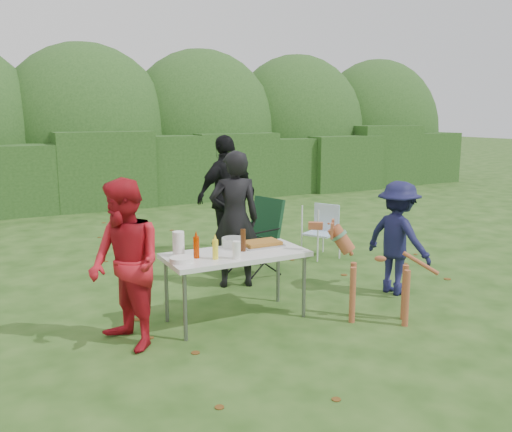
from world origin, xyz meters
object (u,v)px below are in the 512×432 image
paper_towel_roll (178,244)px  lawn_chair (321,231)px  child (398,238)px  beer_bottle (243,240)px  dog (380,274)px  mustard_bottle (215,249)px  person_cook (235,219)px  camping_chair (254,237)px  person_red_jacket (125,265)px  ketchup_bottle (196,247)px  person_black_puffy (227,196)px  folding_table (236,257)px

paper_towel_roll → lawn_chair: bearing=29.3°
child → beer_bottle: size_ratio=5.78×
child → beer_bottle: bearing=75.7°
dog → mustard_bottle: size_ratio=5.47×
person_cook → camping_chair: person_cook is taller
person_red_jacket → person_cook: bearing=110.1°
dog → ketchup_bottle: size_ratio=4.97×
person_black_puffy → paper_towel_roll: (-1.65, -2.39, -0.07)m
dog → paper_towel_roll: 2.13m
person_cook → ketchup_bottle: person_cook is taller
child → camping_chair: (-1.19, 1.50, -0.17)m
ketchup_bottle → paper_towel_roll: (-0.14, 0.15, 0.02)m
child → lawn_chair: size_ratio=1.71×
person_black_puffy → child: (1.07, -2.65, -0.24)m
person_red_jacket → ketchup_bottle: bearing=85.2°
person_cook → beer_bottle: 1.11m
person_red_jacket → dog: size_ratio=1.47×
person_black_puffy → mustard_bottle: person_black_puffy is taller
child → camping_chair: child is taller
folding_table → ketchup_bottle: 0.48m
person_red_jacket → person_black_puffy: (2.27, 2.68, 0.13)m
person_cook → person_red_jacket: size_ratio=1.08×
person_red_jacket → person_black_puffy: bearing=124.4°
folding_table → child: size_ratio=1.08×
person_cook → person_black_puffy: (0.57, 1.47, 0.07)m
folding_table → lawn_chair: lawn_chair is taller
beer_bottle → paper_towel_roll: 0.69m
lawn_chair → beer_bottle: (-2.19, -1.72, 0.46)m
beer_bottle → lawn_chair: bearing=38.2°
dog → person_red_jacket: bearing=25.3°
person_cook → child: person_cook is taller
folding_table → camping_chair: camping_chair is taller
person_cook → beer_bottle: bearing=85.3°
child → dog: (-0.81, -0.63, -0.17)m
lawn_chair → ketchup_bottle: (-2.73, -1.75, 0.45)m
ketchup_bottle → camping_chair: bearing=45.1°
child → ketchup_bottle: size_ratio=6.30×
child → dog: size_ratio=1.27×
person_cook → person_red_jacket: (-1.70, -1.21, -0.07)m
mustard_bottle → folding_table: bearing=25.1°
beer_bottle → paper_towel_roll: size_ratio=0.92×
person_black_puffy → beer_bottle: person_black_puffy is taller
dog → ketchup_bottle: dog is taller
lawn_chair → ketchup_bottle: ketchup_bottle is taller
folding_table → lawn_chair: 2.88m
person_black_puffy → ketchup_bottle: person_black_puffy is taller
camping_chair → paper_towel_roll: bearing=24.1°
person_black_puffy → camping_chair: 1.22m
child → dog: 1.04m
folding_table → mustard_bottle: mustard_bottle is taller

